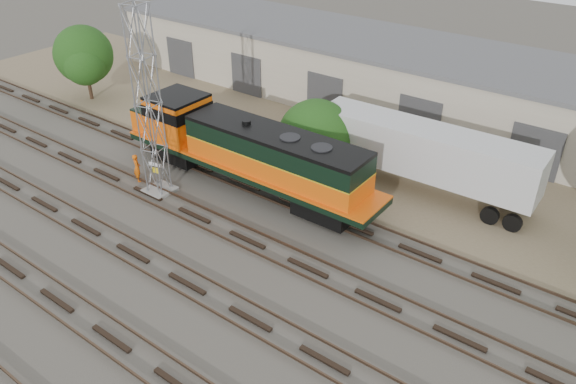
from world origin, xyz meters
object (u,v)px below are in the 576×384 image
Objects in this scene: locomotive at (244,149)px; semi_trailer at (430,153)px; worker at (137,168)px; signal_tower at (149,108)px.

locomotive is 11.18m from semi_trailer.
locomotive is at bearing -119.07° from worker.
worker is 0.14× the size of semi_trailer.
signal_tower is 16.63m from semi_trailer.
signal_tower reaches higher than locomotive.
signal_tower is at bearing -144.49° from semi_trailer.
semi_trailer is at bearing -118.93° from worker.
worker is 18.12m from semi_trailer.
signal_tower is at bearing -134.42° from locomotive.
worker is (-5.79, -3.67, -1.58)m from locomotive.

